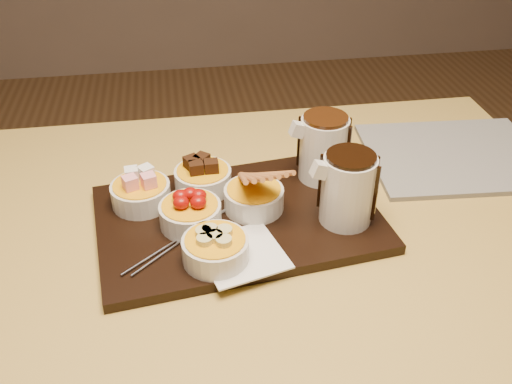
{
  "coord_description": "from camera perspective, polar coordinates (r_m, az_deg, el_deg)",
  "views": [
    {
      "loc": [
        -0.1,
        -0.75,
        1.34
      ],
      "look_at": [
        0.02,
        -0.0,
        0.81
      ],
      "focal_mm": 40.0,
      "sensor_mm": 36.0,
      "label": 1
    }
  ],
  "objects": [
    {
      "name": "dining_table",
      "position": [
        1.02,
        -1.15,
        -7.37
      ],
      "size": [
        1.2,
        0.8,
        0.75
      ],
      "color": "gold",
      "rests_on": "ground"
    },
    {
      "name": "serving_board",
      "position": [
        0.95,
        -1.78,
        -2.68
      ],
      "size": [
        0.49,
        0.35,
        0.02
      ],
      "primitive_type": "cube",
      "rotation": [
        0.0,
        0.0,
        0.12
      ],
      "color": "black",
      "rests_on": "dining_table"
    },
    {
      "name": "napkin",
      "position": [
        0.87,
        -1.43,
        -6.21
      ],
      "size": [
        0.15,
        0.15,
        0.0
      ],
      "primitive_type": "cube",
      "rotation": [
        0.0,
        0.0,
        0.26
      ],
      "color": "white",
      "rests_on": "serving_board"
    },
    {
      "name": "bowl_marshmallows",
      "position": [
        0.98,
        -11.43,
        -0.22
      ],
      "size": [
        0.1,
        0.1,
        0.04
      ],
      "primitive_type": "cylinder",
      "color": "silver",
      "rests_on": "serving_board"
    },
    {
      "name": "bowl_cake",
      "position": [
        1.0,
        -5.31,
        1.23
      ],
      "size": [
        0.1,
        0.1,
        0.04
      ],
      "primitive_type": "cylinder",
      "color": "silver",
      "rests_on": "serving_board"
    },
    {
      "name": "bowl_strawberries",
      "position": [
        0.92,
        -6.57,
        -2.29
      ],
      "size": [
        0.1,
        0.1,
        0.04
      ],
      "primitive_type": "cylinder",
      "color": "silver",
      "rests_on": "serving_board"
    },
    {
      "name": "bowl_biscotti",
      "position": [
        0.95,
        -0.21,
        -0.68
      ],
      "size": [
        0.1,
        0.1,
        0.04
      ],
      "primitive_type": "cylinder",
      "color": "silver",
      "rests_on": "serving_board"
    },
    {
      "name": "bowl_bananas",
      "position": [
        0.85,
        -4.06,
        -5.79
      ],
      "size": [
        0.1,
        0.1,
        0.04
      ],
      "primitive_type": "cylinder",
      "color": "silver",
      "rests_on": "serving_board"
    },
    {
      "name": "pitcher_dark_chocolate",
      "position": [
        0.92,
        9.15,
        0.22
      ],
      "size": [
        0.09,
        0.09,
        0.12
      ],
      "primitive_type": "cylinder",
      "rotation": [
        0.0,
        0.0,
        0.12
      ],
      "color": "silver",
      "rests_on": "serving_board"
    },
    {
      "name": "pitcher_milk_chocolate",
      "position": [
        1.02,
        6.76,
        4.31
      ],
      "size": [
        0.09,
        0.09,
        0.12
      ],
      "primitive_type": "cylinder",
      "rotation": [
        0.0,
        0.0,
        0.12
      ],
      "color": "silver",
      "rests_on": "serving_board"
    },
    {
      "name": "fondue_skewers",
      "position": [
        0.91,
        -6.83,
        -4.08
      ],
      "size": [
        0.19,
        0.22,
        0.01
      ],
      "primitive_type": null,
      "rotation": [
        0.0,
        0.0,
        -0.89
      ],
      "color": "silver",
      "rests_on": "serving_board"
    },
    {
      "name": "newspaper",
      "position": [
        1.2,
        19.27,
        3.44
      ],
      "size": [
        0.36,
        0.29,
        0.01
      ],
      "primitive_type": "cube",
      "rotation": [
        0.0,
        0.0,
        -0.07
      ],
      "color": "beige",
      "rests_on": "dining_table"
    }
  ]
}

